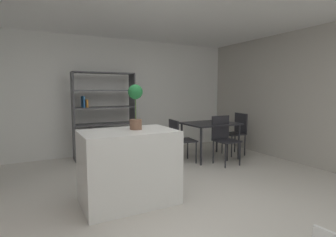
{
  "coord_description": "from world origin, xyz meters",
  "views": [
    {
      "loc": [
        -1.48,
        -2.85,
        1.44
      ],
      "look_at": [
        0.14,
        0.25,
        1.07
      ],
      "focal_mm": 27.98,
      "sensor_mm": 36.0,
      "label": 1
    }
  ],
  "objects_px": {
    "dining_table": "(210,127)",
    "dining_chair_island_side": "(179,137)",
    "open_bookshelf": "(103,121)",
    "potted_plant_on_island": "(135,103)",
    "dining_chair_near": "(224,135)",
    "dining_chair_window_side": "(237,130)",
    "kitchen_island": "(129,167)"
  },
  "relations": [
    {
      "from": "dining_chair_island_side",
      "to": "open_bookshelf",
      "type": "bearing_deg",
      "value": 54.59
    },
    {
      "from": "dining_chair_window_side",
      "to": "dining_table",
      "type": "bearing_deg",
      "value": -86.17
    },
    {
      "from": "dining_table",
      "to": "dining_chair_near",
      "type": "distance_m",
      "value": 0.46
    },
    {
      "from": "kitchen_island",
      "to": "dining_table",
      "type": "bearing_deg",
      "value": 30.16
    },
    {
      "from": "potted_plant_on_island",
      "to": "open_bookshelf",
      "type": "xyz_separation_m",
      "value": [
        0.14,
        2.38,
        -0.49
      ]
    },
    {
      "from": "dining_table",
      "to": "dining_chair_island_side",
      "type": "distance_m",
      "value": 0.77
    },
    {
      "from": "kitchen_island",
      "to": "dining_chair_window_side",
      "type": "distance_m",
      "value": 3.29
    },
    {
      "from": "dining_table",
      "to": "dining_chair_near",
      "type": "relative_size",
      "value": 1.14
    },
    {
      "from": "open_bookshelf",
      "to": "dining_table",
      "type": "xyz_separation_m",
      "value": [
        2.0,
        -1.11,
        -0.11
      ]
    },
    {
      "from": "dining_chair_near",
      "to": "dining_chair_island_side",
      "type": "height_order",
      "value": "dining_chair_near"
    },
    {
      "from": "dining_chair_window_side",
      "to": "dining_chair_near",
      "type": "xyz_separation_m",
      "value": [
        -0.75,
        -0.44,
        -0.0
      ]
    },
    {
      "from": "potted_plant_on_island",
      "to": "dining_table",
      "type": "height_order",
      "value": "potted_plant_on_island"
    },
    {
      "from": "kitchen_island",
      "to": "dining_chair_window_side",
      "type": "relative_size",
      "value": 1.26
    },
    {
      "from": "open_bookshelf",
      "to": "dining_table",
      "type": "distance_m",
      "value": 2.29
    },
    {
      "from": "kitchen_island",
      "to": "dining_chair_island_side",
      "type": "xyz_separation_m",
      "value": [
        1.51,
        1.32,
        0.05
      ]
    },
    {
      "from": "dining_table",
      "to": "dining_chair_near",
      "type": "bearing_deg",
      "value": -90.09
    },
    {
      "from": "dining_chair_window_side",
      "to": "open_bookshelf",
      "type": "bearing_deg",
      "value": -107.76
    },
    {
      "from": "kitchen_island",
      "to": "potted_plant_on_island",
      "type": "relative_size",
      "value": 2.02
    },
    {
      "from": "dining_chair_near",
      "to": "kitchen_island",
      "type": "bearing_deg",
      "value": -159.41
    },
    {
      "from": "open_bookshelf",
      "to": "dining_chair_window_side",
      "type": "distance_m",
      "value": 2.98
    },
    {
      "from": "potted_plant_on_island",
      "to": "open_bookshelf",
      "type": "bearing_deg",
      "value": 86.65
    },
    {
      "from": "potted_plant_on_island",
      "to": "dining_table",
      "type": "bearing_deg",
      "value": 30.66
    },
    {
      "from": "potted_plant_on_island",
      "to": "dining_chair_island_side",
      "type": "relative_size",
      "value": 0.67
    },
    {
      "from": "open_bookshelf",
      "to": "dining_table",
      "type": "relative_size",
      "value": 1.69
    },
    {
      "from": "dining_chair_window_side",
      "to": "dining_chair_island_side",
      "type": "bearing_deg",
      "value": -86.29
    },
    {
      "from": "potted_plant_on_island",
      "to": "dining_chair_island_side",
      "type": "distance_m",
      "value": 2.04
    },
    {
      "from": "open_bookshelf",
      "to": "dining_chair_island_side",
      "type": "xyz_separation_m",
      "value": [
        1.25,
        -1.1,
        -0.28
      ]
    },
    {
      "from": "dining_table",
      "to": "kitchen_island",
      "type": "bearing_deg",
      "value": -149.84
    },
    {
      "from": "kitchen_island",
      "to": "dining_chair_island_side",
      "type": "height_order",
      "value": "kitchen_island"
    },
    {
      "from": "potted_plant_on_island",
      "to": "dining_table",
      "type": "distance_m",
      "value": 2.56
    },
    {
      "from": "kitchen_island",
      "to": "dining_chair_window_side",
      "type": "bearing_deg",
      "value": 23.45
    },
    {
      "from": "kitchen_island",
      "to": "potted_plant_on_island",
      "type": "height_order",
      "value": "potted_plant_on_island"
    }
  ]
}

